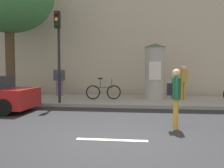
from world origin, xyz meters
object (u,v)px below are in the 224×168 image
at_px(pedestrian_with_bag, 59,78).
at_px(poster_column, 155,71).
at_px(pedestrian_in_light_jacket, 183,79).
at_px(pedestrian_tallest, 175,93).
at_px(bicycle_upright, 103,92).
at_px(traffic_light, 58,42).

bearing_deg(pedestrian_with_bag, poster_column, -7.87).
height_order(poster_column, pedestrian_in_light_jacket, poster_column).
relative_size(pedestrian_tallest, bicycle_upright, 1.00).
relative_size(pedestrian_tallest, pedestrian_in_light_jacket, 1.02).
bearing_deg(poster_column, bicycle_upright, -167.68).
bearing_deg(pedestrian_in_light_jacket, bicycle_upright, -174.28).
bearing_deg(pedestrian_tallest, bicycle_upright, 118.98).
bearing_deg(pedestrian_tallest, pedestrian_in_light_jacket, 80.04).
distance_m(pedestrian_tallest, pedestrian_in_light_jacket, 5.85).
bearing_deg(pedestrian_in_light_jacket, pedestrian_tallest, -99.96).
xyz_separation_m(poster_column, pedestrian_tallest, (0.39, -5.92, -0.54)).
bearing_deg(pedestrian_tallest, traffic_light, 141.53).
height_order(pedestrian_tallest, pedestrian_with_bag, pedestrian_with_bag).
distance_m(traffic_light, pedestrian_tallest, 6.40).
distance_m(poster_column, pedestrian_tallest, 5.96).
bearing_deg(bicycle_upright, pedestrian_tallest, -61.02).
distance_m(traffic_light, pedestrian_with_bag, 3.47).
height_order(poster_column, pedestrian_tallest, poster_column).
relative_size(pedestrian_tallest, pedestrian_with_bag, 1.03).
bearing_deg(traffic_light, bicycle_upright, 40.42).
bearing_deg(poster_column, pedestrian_tallest, -86.25).
bearing_deg(pedestrian_in_light_jacket, pedestrian_with_bag, 172.37).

